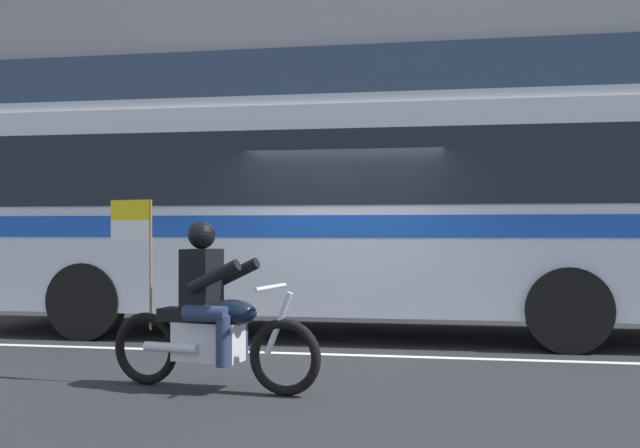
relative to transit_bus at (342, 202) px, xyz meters
The scene contains 6 objects.
ground_plane 2.24m from the transit_bus, 80.11° to the right, with size 60.00×60.00×0.00m, color black.
sidewalk_curb 4.31m from the transit_bus, 86.95° to the left, with size 28.00×3.80×0.15m, color #B7B2A8.
lane_center_stripe 2.61m from the transit_bus, 83.39° to the right, with size 26.60×0.14×0.01m, color silver.
transit_bus is the anchor object (origin of this frame).
motorcycle_with_rider 4.17m from the transit_bus, 99.22° to the right, with size 2.17×0.71×1.78m.
fire_hydrant 2.85m from the transit_bus, 97.73° to the left, with size 0.22×0.30×0.75m.
Camera 1 is at (1.41, -9.51, 1.48)m, focal length 42.65 mm.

